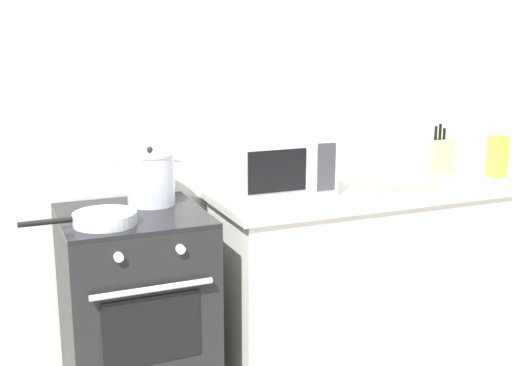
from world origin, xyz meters
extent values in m
cube|color=silver|center=(0.30, 0.97, 1.25)|extent=(4.40, 0.10, 2.50)
cube|color=white|center=(0.90, 0.62, 0.44)|extent=(1.64, 0.56, 0.88)
cube|color=beige|center=(0.90, 0.62, 0.90)|extent=(1.70, 0.60, 0.04)
cube|color=black|center=(-0.35, 0.60, 0.45)|extent=(0.60, 0.60, 0.90)
cube|color=black|center=(-0.35, 0.60, 0.91)|extent=(0.60, 0.60, 0.02)
cube|color=black|center=(-0.35, 0.30, 0.52)|extent=(0.39, 0.01, 0.28)
cylinder|color=silver|center=(-0.35, 0.27, 0.70)|extent=(0.48, 0.02, 0.02)
cylinder|color=silver|center=(-0.47, 0.29, 0.84)|extent=(0.04, 0.02, 0.04)
cylinder|color=silver|center=(-0.23, 0.29, 0.84)|extent=(0.04, 0.02, 0.04)
cylinder|color=silver|center=(-0.24, 0.71, 1.03)|extent=(0.21, 0.21, 0.22)
cylinder|color=silver|center=(-0.24, 0.71, 1.15)|extent=(0.22, 0.22, 0.01)
sphere|color=black|center=(-0.24, 0.71, 1.17)|extent=(0.03, 0.03, 0.03)
cylinder|color=silver|center=(-0.36, 0.71, 1.11)|extent=(0.05, 0.01, 0.01)
cylinder|color=silver|center=(-0.11, 0.71, 1.11)|extent=(0.05, 0.01, 0.01)
cylinder|color=silver|center=(-0.48, 0.47, 0.95)|extent=(0.25, 0.25, 0.05)
cylinder|color=black|center=(-0.71, 0.47, 0.96)|extent=(0.20, 0.02, 0.02)
cube|color=white|center=(0.34, 0.68, 1.07)|extent=(0.50, 0.36, 0.30)
cube|color=black|center=(0.28, 0.50, 1.07)|extent=(0.28, 0.01, 0.19)
cube|color=#38383D|center=(0.52, 0.50, 1.07)|extent=(0.09, 0.01, 0.22)
cube|color=tan|center=(0.97, 0.60, 0.93)|extent=(0.36, 0.26, 0.02)
cube|color=tan|center=(1.35, 0.74, 1.02)|extent=(0.13, 0.10, 0.19)
cylinder|color=black|center=(1.32, 0.74, 1.15)|extent=(0.02, 0.02, 0.08)
cylinder|color=black|center=(1.35, 0.74, 1.15)|extent=(0.02, 0.02, 0.09)
cylinder|color=black|center=(1.38, 0.74, 1.14)|extent=(0.02, 0.02, 0.06)
cube|color=gold|center=(1.60, 0.57, 1.03)|extent=(0.08, 0.08, 0.22)
camera|label=1|loc=(-0.88, -2.01, 1.64)|focal=44.94mm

